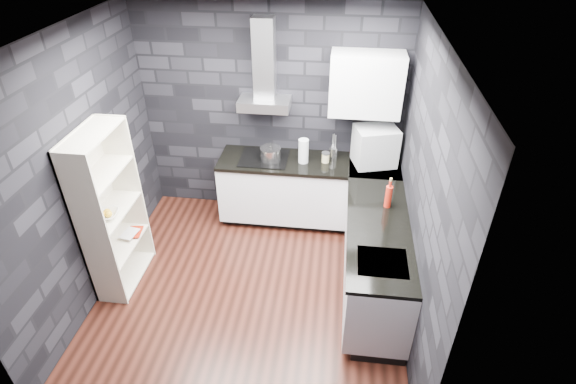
% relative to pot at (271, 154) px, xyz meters
% --- Properties ---
extents(ground, '(3.20, 3.20, 0.00)m').
position_rel_pot_xyz_m(ground, '(-0.04, -1.26, -0.98)').
color(ground, '#3B1811').
extents(ceiling, '(3.20, 3.20, 0.00)m').
position_rel_pot_xyz_m(ceiling, '(-0.04, -1.26, 1.72)').
color(ceiling, silver).
extents(wall_back, '(3.20, 0.05, 2.70)m').
position_rel_pot_xyz_m(wall_back, '(-0.04, 0.36, 0.37)').
color(wall_back, black).
rests_on(wall_back, ground).
extents(wall_front, '(3.20, 0.05, 2.70)m').
position_rel_pot_xyz_m(wall_front, '(-0.04, -2.89, 0.37)').
color(wall_front, black).
rests_on(wall_front, ground).
extents(wall_left, '(0.05, 3.20, 2.70)m').
position_rel_pot_xyz_m(wall_left, '(-1.66, -1.26, 0.37)').
color(wall_left, black).
rests_on(wall_left, ground).
extents(wall_right, '(0.05, 3.20, 2.70)m').
position_rel_pot_xyz_m(wall_right, '(1.59, -1.26, 0.37)').
color(wall_right, black).
rests_on(wall_right, ground).
extents(toekick_back, '(2.18, 0.50, 0.10)m').
position_rel_pot_xyz_m(toekick_back, '(0.46, 0.08, -0.93)').
color(toekick_back, black).
rests_on(toekick_back, ground).
extents(toekick_right, '(0.50, 1.78, 0.10)m').
position_rel_pot_xyz_m(toekick_right, '(1.30, -1.16, -0.93)').
color(toekick_right, black).
rests_on(toekick_right, ground).
extents(counter_back_cab, '(2.20, 0.60, 0.76)m').
position_rel_pot_xyz_m(counter_back_cab, '(0.46, 0.04, -0.50)').
color(counter_back_cab, white).
rests_on(counter_back_cab, ground).
extents(counter_right_cab, '(0.60, 1.80, 0.76)m').
position_rel_pot_xyz_m(counter_right_cab, '(1.26, -1.16, -0.50)').
color(counter_right_cab, white).
rests_on(counter_right_cab, ground).
extents(counter_back_top, '(2.20, 0.62, 0.04)m').
position_rel_pot_xyz_m(counter_back_top, '(0.46, 0.03, -0.10)').
color(counter_back_top, black).
rests_on(counter_back_top, counter_back_cab).
extents(counter_right_top, '(0.62, 1.80, 0.04)m').
position_rel_pot_xyz_m(counter_right_top, '(1.25, -1.16, -0.10)').
color(counter_right_top, black).
rests_on(counter_right_top, counter_right_cab).
extents(counter_corner_top, '(0.62, 0.62, 0.04)m').
position_rel_pot_xyz_m(counter_corner_top, '(1.26, 0.04, -0.10)').
color(counter_corner_top, black).
rests_on(counter_corner_top, counter_right_cab).
extents(hood_body, '(0.60, 0.34, 0.12)m').
position_rel_pot_xyz_m(hood_body, '(-0.09, 0.17, 0.58)').
color(hood_body, '#A7A7AB').
rests_on(hood_body, wall_back).
extents(hood_chimney, '(0.24, 0.20, 0.90)m').
position_rel_pot_xyz_m(hood_chimney, '(-0.09, 0.24, 1.09)').
color(hood_chimney, '#A7A7AB').
rests_on(hood_chimney, hood_body).
extents(upper_cabinet, '(0.80, 0.35, 0.70)m').
position_rel_pot_xyz_m(upper_cabinet, '(1.06, 0.16, 0.87)').
color(upper_cabinet, silver).
rests_on(upper_cabinet, wall_back).
extents(cooktop, '(0.58, 0.50, 0.01)m').
position_rel_pot_xyz_m(cooktop, '(-0.09, 0.04, -0.08)').
color(cooktop, black).
rests_on(cooktop, counter_back_top).
extents(sink_rim, '(0.44, 0.40, 0.01)m').
position_rel_pot_xyz_m(sink_rim, '(1.26, -1.66, -0.09)').
color(sink_rim, '#A7A7AB').
rests_on(sink_rim, counter_right_top).
extents(pot, '(0.26, 0.26, 0.14)m').
position_rel_pot_xyz_m(pot, '(0.00, 0.00, 0.00)').
color(pot, silver).
rests_on(pot, cooktop).
extents(glass_vase, '(0.16, 0.16, 0.30)m').
position_rel_pot_xyz_m(glass_vase, '(0.40, 0.01, 0.07)').
color(glass_vase, silver).
rests_on(glass_vase, counter_back_top).
extents(storage_jar, '(0.11, 0.11, 0.11)m').
position_rel_pot_xyz_m(storage_jar, '(0.66, 0.04, -0.03)').
color(storage_jar, tan).
rests_on(storage_jar, counter_back_top).
extents(utensil_crock, '(0.12, 0.12, 0.14)m').
position_rel_pot_xyz_m(utensil_crock, '(0.75, 0.16, -0.02)').
color(utensil_crock, silver).
rests_on(utensil_crock, counter_back_top).
extents(appliance_garage, '(0.56, 0.49, 0.48)m').
position_rel_pot_xyz_m(appliance_garage, '(1.24, 0.09, 0.14)').
color(appliance_garage, '#A8ACAF').
rests_on(appliance_garage, counter_back_top).
extents(red_bottle, '(0.09, 0.09, 0.24)m').
position_rel_pot_xyz_m(red_bottle, '(1.35, -0.80, 0.04)').
color(red_bottle, '#B02111').
rests_on(red_bottle, counter_right_top).
extents(bookshelf, '(0.44, 0.84, 1.80)m').
position_rel_pot_xyz_m(bookshelf, '(-1.46, -1.25, -0.08)').
color(bookshelf, beige).
rests_on(bookshelf, ground).
extents(fruit_bowl, '(0.28, 0.28, 0.06)m').
position_rel_pot_xyz_m(fruit_bowl, '(-1.46, -1.35, -0.05)').
color(fruit_bowl, silver).
rests_on(fruit_bowl, bookshelf).
extents(book_red, '(0.16, 0.04, 0.21)m').
position_rel_pot_xyz_m(book_red, '(-1.46, -1.05, -0.41)').
color(book_red, '#931907').
rests_on(book_red, bookshelf).
extents(book_second, '(0.15, 0.04, 0.20)m').
position_rel_pot_xyz_m(book_second, '(-1.48, -1.09, -0.39)').
color(book_second, '#B2B2B2').
rests_on(book_second, bookshelf).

